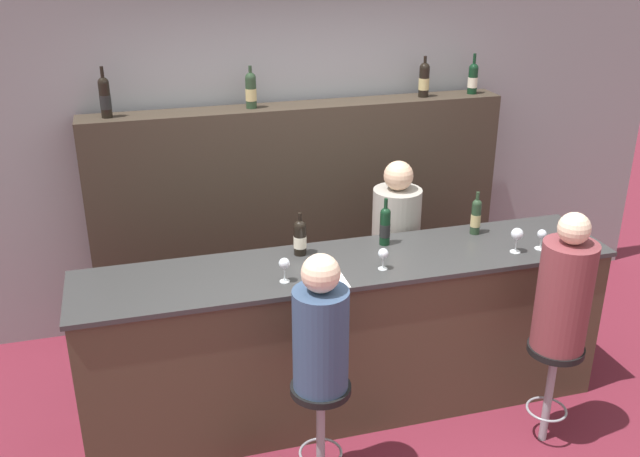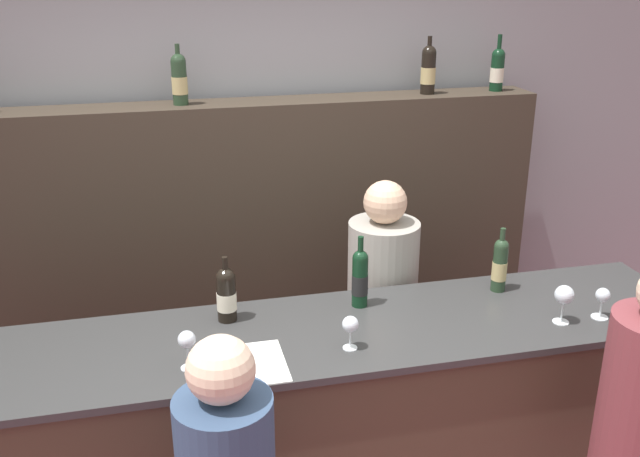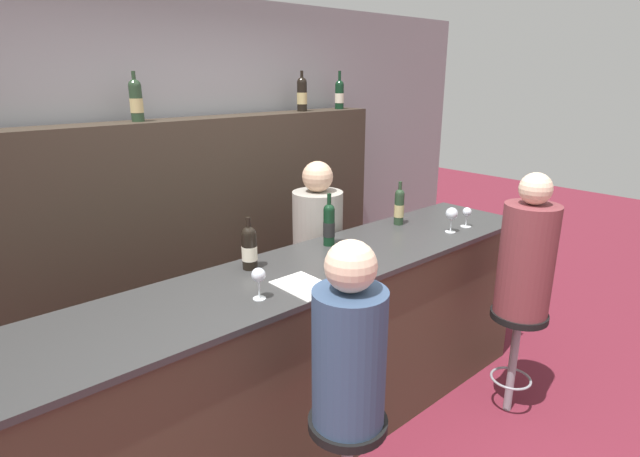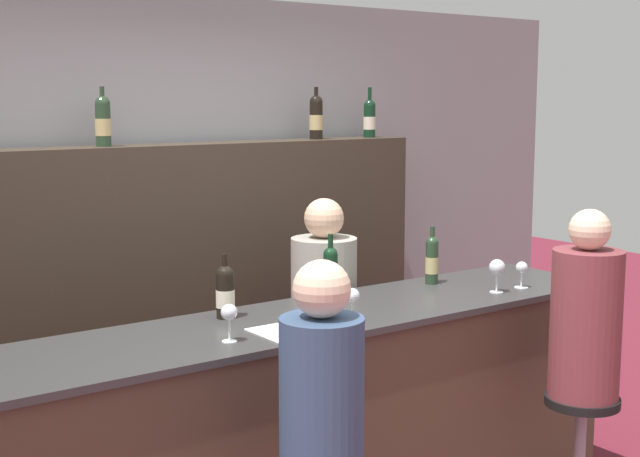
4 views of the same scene
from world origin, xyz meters
TOP-DOWN VIEW (x-y plane):
  - wall_back at (0.00, 1.79)m, footprint 6.40×0.05m
  - bar_counter at (0.00, 0.32)m, footprint 3.37×0.67m
  - back_bar_cabinet at (0.00, 1.57)m, footprint 3.17×0.28m
  - wine_bottle_counter_0 at (-0.27, 0.50)m, footprint 0.08×0.08m
  - wine_bottle_counter_1 at (0.30, 0.50)m, footprint 0.07×0.07m
  - wine_bottle_counter_2 at (0.95, 0.50)m, footprint 0.07×0.07m
  - wine_bottle_backbar_1 at (-0.35, 1.57)m, footprint 0.08×0.08m
  - wine_bottle_backbar_2 at (0.99, 1.57)m, footprint 0.08×0.08m
  - wine_bottle_backbar_3 at (1.40, 1.57)m, footprint 0.08×0.08m
  - wine_glass_0 at (-0.45, 0.16)m, footprint 0.07×0.07m
  - wine_glass_1 at (0.16, 0.16)m, footprint 0.06×0.06m
  - wine_glass_2 at (1.06, 0.16)m, footprint 0.08×0.08m
  - wine_glass_3 at (1.24, 0.16)m, footprint 0.07×0.07m
  - tasting_menu at (-0.20, 0.13)m, footprint 0.21×0.30m
  - guest_seated_left at (-0.37, -0.35)m, footprint 0.30×0.30m
  - bar_stool_right at (1.09, -0.35)m, footprint 0.34×0.34m
  - guest_seated_right at (1.09, -0.35)m, footprint 0.31×0.31m
  - bartender at (0.52, 0.86)m, footprint 0.34×0.34m

SIDE VIEW (x-z plane):
  - bar_stool_right at x=1.09m, z-range 0.18..0.88m
  - bar_counter at x=0.00m, z-range 0.00..1.09m
  - bartender at x=0.52m, z-range -0.06..1.46m
  - back_bar_cabinet at x=0.00m, z-range 0.00..1.78m
  - guest_seated_left at x=-0.37m, z-range 0.64..1.43m
  - guest_seated_right at x=1.09m, z-range 0.64..1.49m
  - tasting_menu at x=-0.20m, z-range 1.09..1.09m
  - wine_glass_3 at x=1.24m, z-range 1.11..1.25m
  - wine_glass_1 at x=0.16m, z-range 1.12..1.25m
  - wine_glass_0 at x=-0.45m, z-range 1.12..1.27m
  - wine_bottle_counter_0 at x=-0.27m, z-range 1.06..1.34m
  - wine_glass_2 at x=1.06m, z-range 1.12..1.29m
  - wine_bottle_counter_2 at x=0.95m, z-range 1.06..1.36m
  - wine_bottle_counter_1 at x=0.30m, z-range 1.06..1.38m
  - wall_back at x=0.00m, z-range 0.00..2.60m
  - wine_bottle_backbar_3 at x=1.40m, z-range 1.75..2.06m
  - wine_bottle_backbar_1 at x=-0.35m, z-range 1.76..2.06m
  - wine_bottle_backbar_2 at x=0.99m, z-range 1.76..2.07m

